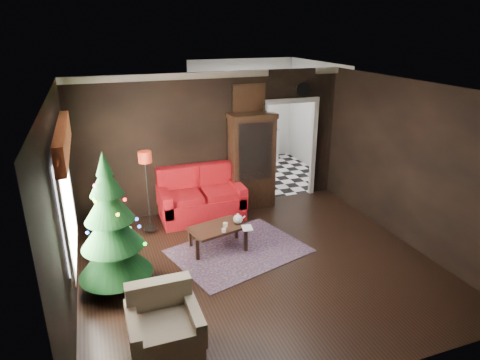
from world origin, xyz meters
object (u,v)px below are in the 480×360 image
object	(u,v)px
wall_clock	(303,89)
armchair	(164,326)
loveseat	(201,194)
floor_lamp	(148,192)
kitchen_table	(255,166)
teapot	(238,219)
christmas_tree	(111,225)
coffee_table	(218,238)
curio_cabinet	(252,163)

from	to	relation	value
wall_clock	armchair	bearing A→B (deg)	-133.31
loveseat	floor_lamp	size ratio (longest dim) A/B	1.13
kitchen_table	wall_clock	bearing A→B (deg)	-66.25
loveseat	teapot	world-z (taller)	loveseat
christmas_tree	teapot	world-z (taller)	christmas_tree
wall_clock	kitchen_table	world-z (taller)	wall_clock
christmas_tree	coffee_table	bearing A→B (deg)	20.44
floor_lamp	coffee_table	size ratio (longest dim) A/B	1.64
christmas_tree	teapot	bearing A→B (deg)	16.99
loveseat	floor_lamp	xyz separation A→B (m)	(-1.07, -0.34, 0.33)
coffee_table	wall_clock	world-z (taller)	wall_clock
teapot	armchair	bearing A→B (deg)	-126.87
floor_lamp	teapot	size ratio (longest dim) A/B	7.96
christmas_tree	coffee_table	distance (m)	2.01
curio_cabinet	wall_clock	bearing A→B (deg)	8.53
kitchen_table	loveseat	bearing A→B (deg)	-137.49
curio_cabinet	wall_clock	xyz separation A→B (m)	(1.20, 0.18, 1.43)
floor_lamp	kitchen_table	size ratio (longest dim) A/B	2.00
coffee_table	wall_clock	size ratio (longest dim) A/B	2.85
loveseat	teapot	distance (m)	1.36
wall_clock	coffee_table	bearing A→B (deg)	-144.55
curio_cabinet	coffee_table	world-z (taller)	curio_cabinet
armchair	kitchen_table	distance (m)	6.07
christmas_tree	curio_cabinet	bearing A→B (deg)	36.64
floor_lamp	christmas_tree	xyz separation A→B (m)	(-0.71, -1.62, 0.22)
loveseat	coffee_table	distance (m)	1.35
loveseat	kitchen_table	bearing A→B (deg)	42.51
curio_cabinet	teapot	size ratio (longest dim) A/B	10.09
christmas_tree	wall_clock	world-z (taller)	wall_clock
kitchen_table	christmas_tree	bearing A→B (deg)	-134.77
floor_lamp	kitchen_table	distance (m)	3.52
loveseat	armchair	bearing A→B (deg)	-111.04
floor_lamp	kitchen_table	world-z (taller)	floor_lamp
floor_lamp	coffee_table	distance (m)	1.53
loveseat	armchair	world-z (taller)	loveseat
teapot	wall_clock	distance (m)	3.27
loveseat	wall_clock	xyz separation A→B (m)	(2.35, 0.40, 1.88)
armchair	wall_clock	xyz separation A→B (m)	(3.71, 3.94, 1.92)
curio_cabinet	floor_lamp	bearing A→B (deg)	-165.73
wall_clock	curio_cabinet	bearing A→B (deg)	-171.47
kitchen_table	floor_lamp	bearing A→B (deg)	-145.19
armchair	wall_clock	distance (m)	5.74
christmas_tree	kitchen_table	xyz separation A→B (m)	(3.58, 3.61, -0.67)
kitchen_table	armchair	bearing A→B (deg)	-121.36
armchair	kitchen_table	bearing A→B (deg)	58.50
armchair	teapot	size ratio (longest dim) A/B	4.34
christmas_tree	coffee_table	world-z (taller)	christmas_tree
floor_lamp	armchair	distance (m)	3.23
loveseat	coffee_table	xyz separation A→B (m)	(-0.07, -1.32, -0.28)
floor_lamp	teapot	world-z (taller)	floor_lamp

